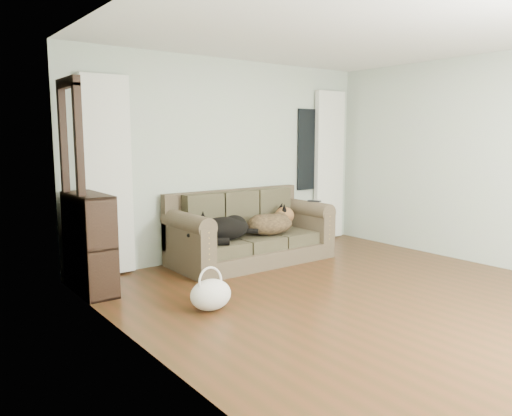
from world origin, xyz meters
TOP-DOWN VIEW (x-y plane):
  - floor at (0.00, 0.00)m, footprint 5.00×5.00m
  - ceiling at (0.00, 0.00)m, footprint 5.00×5.00m
  - wall_back at (0.00, 2.50)m, footprint 4.50×0.04m
  - wall_left at (-2.25, 0.00)m, footprint 0.04×5.00m
  - wall_right at (2.25, 0.00)m, footprint 0.04×5.00m
  - curtain_left at (-1.70, 2.42)m, footprint 0.55×0.08m
  - curtain_right at (1.80, 2.42)m, footprint 0.55×0.08m
  - window_pane at (1.45, 2.47)m, footprint 0.50×0.03m
  - door_casing at (-2.20, 2.05)m, footprint 0.07×0.60m
  - sofa at (-0.01, 1.97)m, footprint 2.06×0.89m
  - dog_black_lab at (-0.52, 1.92)m, footprint 0.74×0.56m
  - dog_shepherd at (0.23, 1.88)m, footprint 0.70×0.52m
  - tv_remote at (0.92, 1.81)m, footprint 0.11×0.18m
  - tote_bag at (-1.39, 0.74)m, footprint 0.46×0.38m
  - bookshelf at (-2.09, 1.97)m, footprint 0.33×0.83m

SIDE VIEW (x-z plane):
  - floor at x=0.00m, z-range 0.00..0.00m
  - tote_bag at x=-1.39m, z-range 0.01..0.31m
  - sofa at x=-0.01m, z-range 0.03..0.87m
  - dog_black_lab at x=-0.52m, z-range 0.34..0.62m
  - dog_shepherd at x=0.23m, z-range 0.34..0.64m
  - bookshelf at x=-2.09m, z-range -0.01..1.01m
  - tv_remote at x=0.92m, z-range 0.72..0.74m
  - door_casing at x=-2.20m, z-range 0.00..2.10m
  - curtain_left at x=-1.70m, z-range 0.02..2.27m
  - curtain_right at x=1.80m, z-range 0.02..2.27m
  - wall_back at x=0.00m, z-range 0.00..2.60m
  - wall_left at x=-2.25m, z-range 0.00..2.60m
  - wall_right at x=2.25m, z-range 0.00..2.60m
  - window_pane at x=1.45m, z-range 0.80..2.00m
  - ceiling at x=0.00m, z-range 2.60..2.60m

